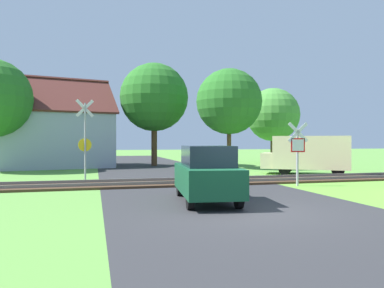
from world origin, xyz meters
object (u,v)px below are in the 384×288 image
Objects in this scene: stop_sign_near at (298,149)px; tree_right at (229,102)px; parked_car at (206,174)px; crossing_sign_far at (85,137)px; tree_far at (273,115)px; house at (56,137)px; mail_truck at (308,153)px; tree_center at (154,97)px.

tree_right is (0.95, 11.01, 3.21)m from stop_sign_near.
parked_car is (-5.00, -3.02, -0.70)m from stop_sign_near.
tree_right is (9.83, 6.49, 2.65)m from crossing_sign_far.
parked_car is at bearing -122.09° from tree_far.
stop_sign_near is 0.38× the size of tree_right.
parked_car is (-12.05, -19.21, -3.44)m from tree_far.
parked_car is (6.30, -18.74, -1.35)m from house.
mail_truck is at bearing 49.48° from parked_car.
crossing_sign_far is 12.08m from tree_right.
tree_center is 18.90m from parked_car.
house is 18.47m from tree_far.
tree_center is at bearing 69.47° from mail_truck.
parked_car is at bearing -75.13° from crossing_sign_far.
house is 1.81× the size of mail_truck.
crossing_sign_far reaches higher than parked_car.
parked_car is (-1.19, -18.30, -4.56)m from tree_center.
tree_far is at bearing 40.43° from tree_right.
mail_truck is at bearing -10.26° from crossing_sign_far.
parked_car is at bearing -83.16° from house.
mail_truck is at bearing -113.74° from stop_sign_near.
house is 18.39m from mail_truck.
tree_far is 8.02m from tree_right.
house is at bearing 176.69° from tree_center.
house is at bearing 158.95° from tree_right.
tree_far is 0.94× the size of tree_right.
tree_far is at bearing -101.41° from stop_sign_near.
house is at bearing 87.96° from mail_truck.
tree_center is (7.48, -0.43, 3.21)m from house.
parked_car is at bearing -113.01° from tree_right.
crossing_sign_far reaches higher than stop_sign_near.
tree_far is at bearing 16.68° from mail_truck.
house is 13.37m from tree_right.
tree_far is 1.61× the size of parked_car.
mail_truck is at bearing -47.53° from house.
tree_center is at bearing -15.04° from house.
tree_far is 22.94m from parked_car.
stop_sign_near is 0.66× the size of parked_car.
stop_sign_near is 5.89m from parked_car.
stop_sign_near is 17.87m from tree_far.
tree_far is (7.04, 16.20, 2.73)m from stop_sign_near.
mail_truck is 1.23× the size of parked_car.
mail_truck is 11.75m from parked_car.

